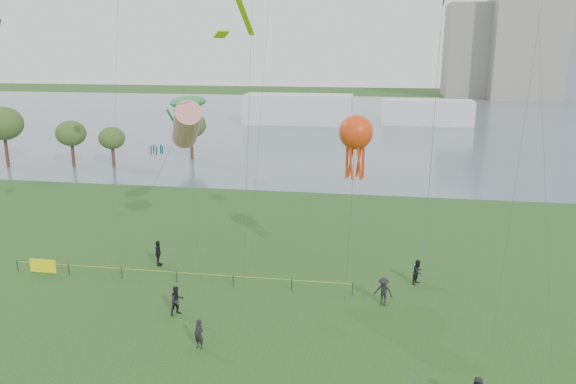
# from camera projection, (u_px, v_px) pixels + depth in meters

# --- Properties ---
(lake) EXTENTS (400.00, 120.00, 0.08)m
(lake) POSITION_uv_depth(u_px,v_px,m) (358.00, 122.00, 118.61)
(lake) COLOR slate
(lake) RESTS_ON ground_plane
(building_mid) EXTENTS (20.00, 20.00, 38.00)m
(building_mid) POSITION_uv_depth(u_px,v_px,m) (526.00, 34.00, 165.65)
(building_mid) COLOR gray
(building_mid) RESTS_ON ground_plane
(building_low) EXTENTS (16.00, 18.00, 28.00)m
(building_low) POSITION_uv_depth(u_px,v_px,m) (472.00, 51.00, 174.87)
(building_low) COLOR slate
(building_low) RESTS_ON ground_plane
(pavilion_left) EXTENTS (22.00, 8.00, 6.00)m
(pavilion_left) POSITION_uv_depth(u_px,v_px,m) (298.00, 109.00, 114.98)
(pavilion_left) COLOR silver
(pavilion_left) RESTS_ON ground_plane
(pavilion_right) EXTENTS (18.00, 7.00, 5.00)m
(pavilion_right) POSITION_uv_depth(u_px,v_px,m) (427.00, 112.00, 113.85)
(pavilion_right) COLOR silver
(pavilion_right) RESTS_ON ground_plane
(trees) EXTENTS (27.14, 13.90, 8.01)m
(trees) POSITION_uv_depth(u_px,v_px,m) (80.00, 128.00, 74.83)
(trees) COLOR #3C251B
(trees) RESTS_ON ground_plane
(fence) EXTENTS (24.07, 0.07, 1.05)m
(fence) POSITION_uv_depth(u_px,v_px,m) (93.00, 269.00, 39.36)
(fence) COLOR black
(fence) RESTS_ON ground_plane
(spectator_a) EXTENTS (1.11, 1.12, 1.82)m
(spectator_a) POSITION_uv_depth(u_px,v_px,m) (177.00, 301.00, 33.73)
(spectator_a) COLOR black
(spectator_a) RESTS_ON ground_plane
(spectator_b) EXTENTS (1.31, 0.96, 1.82)m
(spectator_b) POSITION_uv_depth(u_px,v_px,m) (383.00, 291.00, 34.99)
(spectator_b) COLOR black
(spectator_b) RESTS_ON ground_plane
(spectator_c) EXTENTS (0.70, 1.20, 1.93)m
(spectator_c) POSITION_uv_depth(u_px,v_px,m) (158.00, 253.00, 41.23)
(spectator_c) COLOR black
(spectator_c) RESTS_ON ground_plane
(spectator_f) EXTENTS (0.71, 0.60, 1.67)m
(spectator_f) POSITION_uv_depth(u_px,v_px,m) (199.00, 334.00, 29.97)
(spectator_f) COLOR black
(spectator_f) RESTS_ON ground_plane
(spectator_g) EXTENTS (0.99, 1.04, 1.70)m
(spectator_g) POSITION_uv_depth(u_px,v_px,m) (418.00, 272.00, 38.13)
(spectator_g) COLOR black
(spectator_g) RESTS_ON ground_plane
(kite_windsock) EXTENTS (4.28, 5.68, 12.26)m
(kite_windsock) POSITION_uv_depth(u_px,v_px,m) (186.00, 125.00, 39.52)
(kite_windsock) COLOR #3F3F42
(kite_creature) EXTENTS (4.77, 9.50, 12.05)m
(kite_creature) POSITION_uv_depth(u_px,v_px,m) (188.00, 102.00, 42.49)
(kite_creature) COLOR #3F3F42
(kite_octopus) EXTENTS (2.10, 2.26, 11.68)m
(kite_octopus) POSITION_uv_depth(u_px,v_px,m) (356.00, 134.00, 34.33)
(kite_octopus) COLOR #3F3F42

